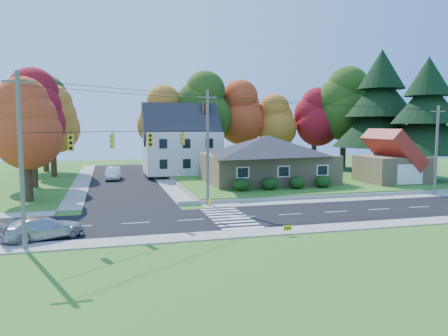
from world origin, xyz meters
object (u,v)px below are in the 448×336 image
object	(u,v)px
white_car	(113,173)
fire_hydrant	(210,202)
silver_sedan	(43,228)
ranch_house	(267,158)

from	to	relation	value
white_car	fire_hydrant	distance (m)	22.92
silver_sedan	white_car	distance (m)	29.99
ranch_house	fire_hydrant	xyz separation A→B (m)	(-9.36, -10.93, -2.89)
silver_sedan	ranch_house	bearing A→B (deg)	-71.57
fire_hydrant	white_car	bearing A→B (deg)	110.08
ranch_house	fire_hydrant	world-z (taller)	ranch_house
ranch_house	silver_sedan	size ratio (longest dim) A/B	3.00
silver_sedan	fire_hydrant	bearing A→B (deg)	-79.60
silver_sedan	white_car	world-z (taller)	white_car
white_car	silver_sedan	bearing A→B (deg)	-93.65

